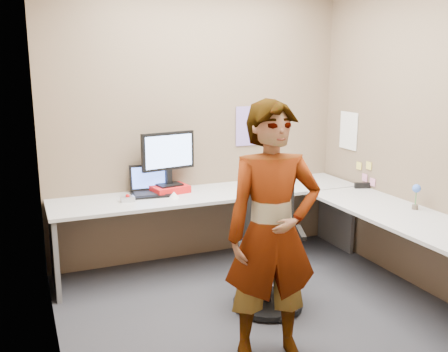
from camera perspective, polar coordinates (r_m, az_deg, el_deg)
name	(u,v)px	position (r m, az deg, el deg)	size (l,w,h in m)	color
ground	(255,308)	(4.15, 3.55, -14.82)	(3.00, 3.00, 0.00)	#27272C
wall_back	(198,123)	(4.92, -2.95, 6.04)	(3.00, 3.00, 0.00)	brown
wall_right	(414,132)	(4.59, 20.91, 4.77)	(2.70, 2.70, 0.00)	brown
wall_left	(44,155)	(3.35, -19.85, 2.24)	(2.70, 2.70, 0.00)	brown
desk	(281,218)	(4.43, 6.54, -4.83)	(2.98, 2.58, 0.73)	#BDBDBD
paper_ream	(170,189)	(4.73, -6.23, -1.49)	(0.33, 0.24, 0.07)	red
monitor	(168,154)	(4.68, -6.39, 2.49)	(0.53, 0.19, 0.50)	black
laptop	(151,187)	(4.71, -8.39, -1.22)	(0.39, 0.34, 0.26)	black
trackball_mouse	(128,199)	(4.48, -10.97, -2.56)	(0.12, 0.08, 0.07)	#B7B7BC
origami	(174,195)	(4.53, -5.74, -2.16)	(0.10, 0.10, 0.06)	white
stapler	(362,185)	(5.06, 15.52, -1.04)	(0.15, 0.04, 0.06)	black
flower	(416,193)	(4.43, 21.11, -1.79)	(0.07, 0.07, 0.22)	brown
calendar_purple	(249,126)	(5.12, 2.93, 5.74)	(0.30, 0.01, 0.40)	#846BB7
calendar_white	(349,131)	(5.28, 14.05, 5.04)	(0.01, 0.28, 0.38)	white
sticky_note_a	(369,166)	(5.05, 16.22, 1.15)	(0.01, 0.07, 0.07)	#F2E059
sticky_note_b	(365,178)	(5.12, 15.79, -0.18)	(0.01, 0.07, 0.07)	pink
sticky_note_c	(373,182)	(5.03, 16.61, -0.68)	(0.01, 0.07, 0.07)	pink
sticky_note_d	(359,166)	(5.18, 15.17, 1.13)	(0.01, 0.07, 0.07)	#F2E059
office_chair	(268,254)	(4.04, 5.01, -8.93)	(0.61, 0.60, 1.05)	black
person	(272,233)	(3.23, 5.55, -6.53)	(0.62, 0.41, 1.71)	#999399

